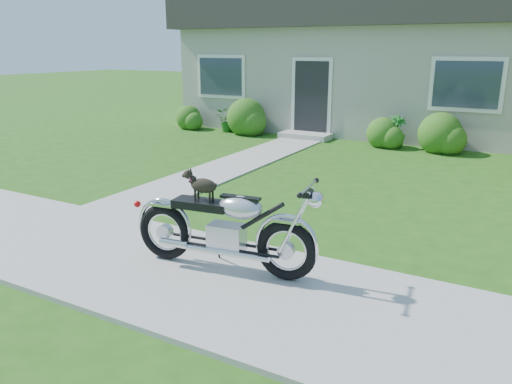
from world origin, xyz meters
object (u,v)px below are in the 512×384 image
Objects in this scene: motorcycle_with_dog at (226,228)px; potted_plant_right at (396,132)px; house at (395,57)px; potted_plant_left at (226,121)px.

potted_plant_right is at bearing 83.95° from motorcycle_with_dog.
house is at bearing 88.57° from motorcycle_with_dog.
potted_plant_left is 9.85m from motorcycle_with_dog.
house reaches higher than potted_plant_left.
potted_plant_right is 0.37× the size of motorcycle_with_dog.
house reaches higher than potted_plant_right.
house is at bearing 40.28° from potted_plant_left.
house reaches higher than motorcycle_with_dog.
motorcycle_with_dog reaches higher than potted_plant_left.
motorcycle_with_dog is (5.29, -8.31, 0.21)m from potted_plant_left.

